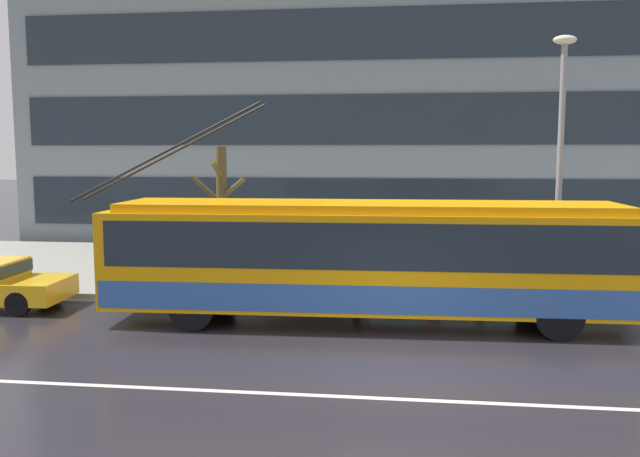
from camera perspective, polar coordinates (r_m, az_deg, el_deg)
The scene contains 12 objects.
ground_plane at distance 12.47m, azimuth 7.14°, elevation -12.44°, with size 160.00×160.00×0.00m, color #26242A.
sidewalk_slab at distance 22.47m, azimuth 7.13°, elevation -3.68°, with size 80.00×10.00×0.14m, color gray.
lane_centre_line at distance 11.34m, azimuth 7.14°, elevation -14.40°, with size 72.00×0.14×0.01m, color silver.
trolleybus at distance 15.72m, azimuth 4.13°, elevation -2.45°, with size 13.34×2.81×5.22m.
bus_shelter at distance 18.89m, azimuth -1.73°, elevation 0.19°, with size 4.20×1.63×2.41m.
pedestrian_at_shelter at distance 20.28m, azimuth 0.79°, elevation -1.85°, with size 0.50×0.50×1.60m.
pedestrian_approaching_curb at distance 19.85m, azimuth 9.92°, elevation -0.13°, with size 1.39×1.39×2.00m.
pedestrian_walking_past at distance 17.80m, azimuth 3.21°, elevation -2.96°, with size 0.50×0.50×1.64m.
pedestrian_waiting_by_pole at distance 20.03m, azimuth 13.98°, elevation -0.34°, with size 1.24×1.24×1.95m.
street_lamp at distance 18.55m, azimuth 20.02°, elevation 6.68°, with size 0.60×0.32×6.91m.
street_tree_bare at distance 19.99m, azimuth -8.48°, elevation 1.52°, with size 1.78×1.10×4.08m.
office_tower_corner_left at distance 36.62m, azimuth 1.63°, elevation 17.09°, with size 27.89×16.22×21.45m.
Camera 1 is at (-0.06, -11.79, 4.06)m, focal length 37.13 mm.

